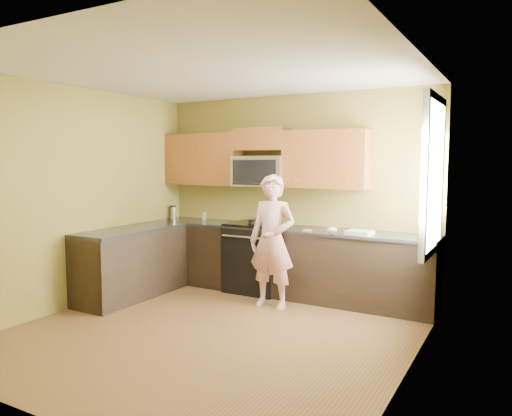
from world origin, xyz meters
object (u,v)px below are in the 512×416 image
Objects in this scene: travel_mug at (173,218)px; stove at (257,257)px; woman at (272,241)px; microwave at (261,186)px; butter_tub at (283,228)px; frying_pan at (258,224)px.

stove is at bearing -2.03° from travel_mug.
stove is 0.58× the size of woman.
travel_mug reaches higher than stove.
microwave is at bearing 90.00° from stove.
microwave is 0.71m from butter_tub.
stove is 1.25× the size of microwave.
butter_tub is at bearing 100.57° from woman.
microwave is 1.51× the size of frying_pan.
stove is 1.57m from travel_mug.
stove is at bearing -90.00° from microwave.
microwave reaches higher than travel_mug.
travel_mug reaches higher than frying_pan.
travel_mug is at bearing 165.33° from frying_pan.
frying_pan is 2.53× the size of travel_mug.
travel_mug is (-2.03, 0.61, 0.10)m from woman.
microwave reaches higher than stove.
butter_tub is (-0.09, 0.49, 0.10)m from woman.
travel_mug is at bearing 176.43° from butter_tub.
butter_tub reaches higher than stove.
woman reaches higher than frying_pan.
microwave reaches higher than woman.
butter_tub is at bearing -8.82° from stove.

